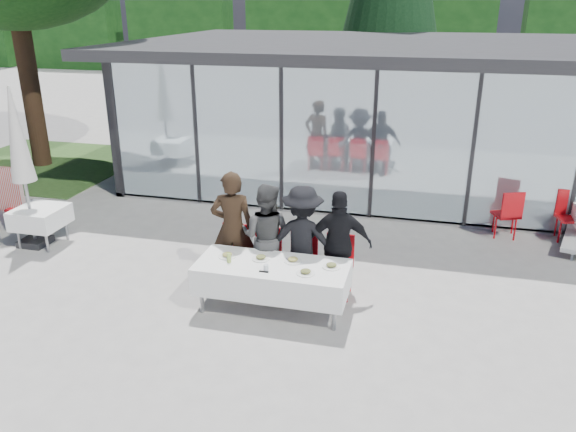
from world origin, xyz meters
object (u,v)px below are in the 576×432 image
(plate_d, at_px, (331,266))
(diner_a, at_px, (233,228))
(diner_chair_a, at_px, (234,251))
(plate_extra, at_px, (306,272))
(diner_chair_c, at_px, (303,258))
(diner_d, at_px, (339,244))
(plate_b, at_px, (261,258))
(spare_chair_a, at_px, (569,213))
(dining_table, at_px, (272,277))
(spare_chair_b, at_px, (509,212))
(diner_c, at_px, (302,240))
(diner_chair_b, at_px, (267,254))
(plate_c, at_px, (293,260))
(spare_table_left, at_px, (40,217))
(market_umbrella, at_px, (18,145))
(diner_b, at_px, (266,236))
(diner_chair_d, at_px, (339,262))
(folded_eyeglasses, at_px, (264,272))
(juice_bottle, at_px, (229,258))
(plate_a, at_px, (227,255))

(plate_d, bearing_deg, diner_a, 160.72)
(diner_chair_a, bearing_deg, plate_extra, -33.38)
(diner_a, xyz_separation_m, diner_chair_c, (1.16, 0.03, -0.42))
(diner_d, relative_size, plate_b, 6.38)
(spare_chair_a, bearing_deg, dining_table, -140.21)
(plate_d, xyz_separation_m, spare_chair_b, (2.85, 3.65, -0.24))
(diner_c, bearing_deg, diner_chair_a, -4.87)
(diner_chair_b, bearing_deg, dining_table, -68.13)
(plate_c, relative_size, spare_table_left, 0.31)
(plate_extra, bearing_deg, diner_chair_a, 146.62)
(diner_d, xyz_separation_m, market_umbrella, (-5.94, 0.48, 1.09))
(plate_c, xyz_separation_m, plate_extra, (0.27, -0.35, 0.00))
(diner_chair_b, xyz_separation_m, spare_chair_b, (4.01, 3.01, 0.00))
(plate_d, bearing_deg, diner_chair_b, 151.41)
(diner_b, bearing_deg, diner_d, -175.59)
(diner_chair_a, relative_size, spare_table_left, 1.13)
(diner_chair_b, distance_m, spare_table_left, 4.64)
(diner_b, relative_size, spare_table_left, 2.02)
(diner_chair_d, distance_m, spare_chair_b, 4.14)
(spare_chair_a, bearing_deg, diner_b, -147.21)
(spare_chair_b, bearing_deg, diner_chair_b, -143.07)
(plate_extra, bearing_deg, diner_chair_b, 132.35)
(diner_b, distance_m, diner_chair_d, 1.22)
(dining_table, height_order, folded_eyeglasses, folded_eyeglasses)
(diner_chair_d, relative_size, plate_extra, 3.62)
(diner_d, distance_m, plate_b, 1.24)
(spare_table_left, bearing_deg, diner_b, -6.70)
(diner_d, height_order, spare_table_left, diner_d)
(plate_d, bearing_deg, plate_extra, -137.31)
(dining_table, relative_size, diner_a, 1.19)
(diner_chair_c, distance_m, plate_d, 0.89)
(diner_d, xyz_separation_m, juice_bottle, (-1.52, -0.81, -0.04))
(diner_chair_a, relative_size, juice_bottle, 6.68)
(diner_chair_a, relative_size, diner_b, 0.56)
(plate_b, height_order, spare_chair_a, spare_chair_a)
(spare_chair_a, height_order, spare_chair_b, same)
(diner_b, height_order, diner_chair_d, diner_b)
(plate_c, relative_size, market_umbrella, 0.09)
(plate_c, xyz_separation_m, spare_chair_a, (4.56, 3.86, -0.24))
(diner_d, relative_size, plate_extra, 6.38)
(plate_a, distance_m, plate_b, 0.52)
(diner_chair_c, bearing_deg, spare_table_left, 174.39)
(diner_chair_b, bearing_deg, diner_c, -2.93)
(diner_b, bearing_deg, spare_chair_a, -142.80)
(plate_a, bearing_deg, diner_b, 56.00)
(diner_a, bearing_deg, plate_d, 148.14)
(diner_chair_b, xyz_separation_m, spare_chair_a, (5.14, 3.28, 0.00))
(plate_c, relative_size, plate_extra, 1.00)
(plate_c, bearing_deg, plate_a, -175.21)
(diner_chair_c, height_order, plate_a, diner_chair_c)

